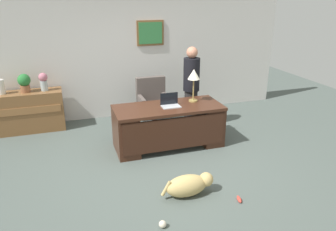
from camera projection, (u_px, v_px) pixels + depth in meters
name	position (u px, v px, depth m)	size (l,w,h in m)	color
ground_plane	(169.00, 166.00, 5.27)	(12.00, 12.00, 0.00)	#4C5651
back_wall	(132.00, 55.00, 7.10)	(7.00, 0.16, 2.70)	silver
desk	(169.00, 125.00, 5.79)	(1.90, 0.81, 0.76)	#422316
credenza	(30.00, 111.00, 6.50)	(1.28, 0.50, 0.80)	brown
armchair	(153.00, 105.00, 6.67)	(0.60, 0.59, 1.01)	#564C47
person_standing	(191.00, 87.00, 6.47)	(0.32, 0.32, 1.66)	#262323
dog_lying	(189.00, 185.00, 4.46)	(0.76, 0.31, 0.30)	tan
laptop	(170.00, 103.00, 5.69)	(0.32, 0.22, 0.22)	#B2B5BA
desk_lamp	(194.00, 76.00, 5.80)	(0.22, 0.22, 0.59)	#9E8447
vase_with_flowers	(43.00, 81.00, 6.38)	(0.17, 0.17, 0.36)	#A9B6B9
vase_empty	(1.00, 87.00, 6.18)	(0.15, 0.15, 0.28)	silver
potted_plant	(24.00, 82.00, 6.28)	(0.24, 0.24, 0.36)	brown
dog_toy_ball	(163.00, 224.00, 3.87)	(0.09, 0.09, 0.09)	beige
dog_toy_bone	(239.00, 199.00, 4.37)	(0.15, 0.05, 0.05)	#E53F33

